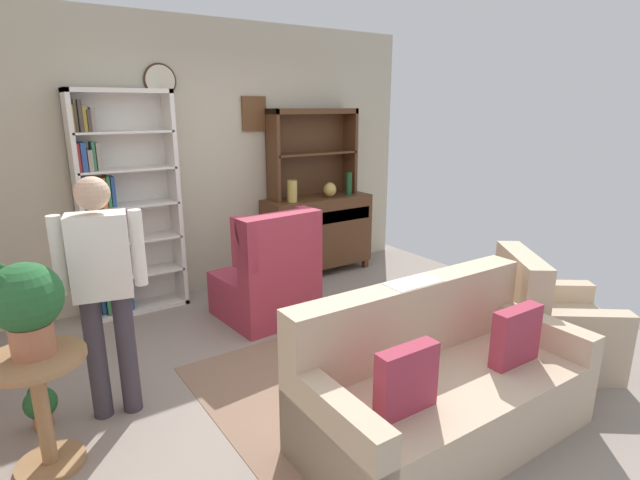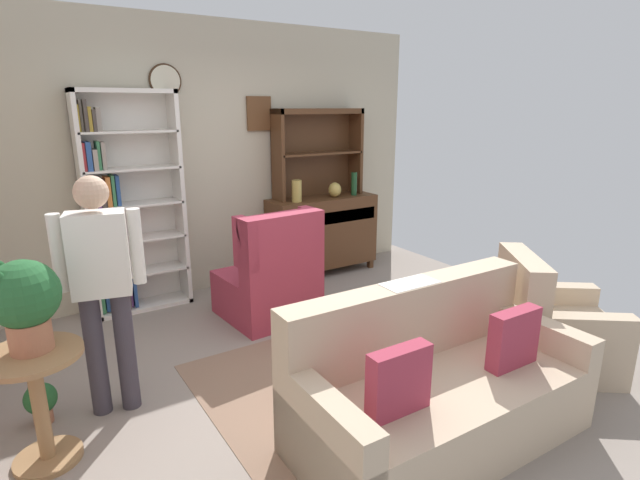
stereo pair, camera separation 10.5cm
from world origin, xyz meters
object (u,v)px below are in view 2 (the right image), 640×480
object	(u,v)px
vase_round	(335,190)
armchair_floral	(551,330)
person_reading	(102,280)
vase_tall	(297,191)
book_stack	(388,314)
couch_floral	(435,389)
sideboard_hutch	(317,141)
potted_plant_small	(41,400)
sideboard	(322,231)
potted_plant_large	(21,299)
bookshelf	(125,207)
wingback_chair	(271,280)
coffee_table	(396,328)
plant_stand	(38,396)
bottle_wine	(354,184)

from	to	relation	value
vase_round	armchair_floral	bearing A→B (deg)	-86.82
person_reading	vase_tall	bearing A→B (deg)	33.63
person_reading	book_stack	distance (m)	1.97
couch_floral	book_stack	world-z (taller)	couch_floral
sideboard_hutch	potted_plant_small	size ratio (longest dim) A/B	4.07
book_stack	sideboard	bearing A→B (deg)	69.04
vase_round	person_reading	xyz separation A→B (m)	(-2.79, -1.53, -0.10)
book_stack	potted_plant_small	bearing A→B (deg)	163.02
potted_plant_large	book_stack	distance (m)	2.34
potted_plant_large	bookshelf	bearing A→B (deg)	64.54
sideboard	vase_round	size ratio (longest dim) A/B	7.65
vase_round	wingback_chair	distance (m)	1.61
bookshelf	coffee_table	size ratio (longest dim) A/B	2.62
wingback_chair	book_stack	size ratio (longest dim) A/B	5.78
sideboard	person_reading	size ratio (longest dim) A/B	0.83
plant_stand	person_reading	size ratio (longest dim) A/B	0.43
plant_stand	potted_plant_large	distance (m)	0.56
bottle_wine	armchair_floral	distance (m)	2.82
couch_floral	wingback_chair	world-z (taller)	wingback_chair
bottle_wine	couch_floral	world-z (taller)	bottle_wine
sideboard	vase_round	xyz separation A→B (m)	(0.13, -0.07, 0.50)
bookshelf	plant_stand	xyz separation A→B (m)	(-0.93, -1.99, -0.61)
vase_round	potted_plant_small	distance (m)	3.62
wingback_chair	vase_round	bearing A→B (deg)	32.35
plant_stand	potted_plant_small	bearing A→B (deg)	89.13
potted_plant_large	vase_tall	bearing A→B (deg)	33.51
vase_tall	couch_floral	distance (m)	3.01
vase_tall	bottle_wine	world-z (taller)	bottle_wine
sideboard	plant_stand	size ratio (longest dim) A/B	1.92
armchair_floral	coffee_table	xyz separation A→B (m)	(-1.07, 0.57, 0.06)
bookshelf	wingback_chair	xyz separation A→B (m)	(1.04, -0.95, -0.64)
bottle_wine	potted_plant_large	size ratio (longest dim) A/B	0.54
vase_round	sideboard_hutch	bearing A→B (deg)	126.48
couch_floral	armchair_floral	size ratio (longest dim) A/B	1.69
sideboard_hutch	potted_plant_small	xyz separation A→B (m)	(-3.09, -1.61, -1.40)
vase_tall	armchair_floral	bearing A→B (deg)	-76.12
vase_tall	bottle_wine	bearing A→B (deg)	-0.66
bookshelf	bottle_wine	bearing A→B (deg)	-3.88
vase_tall	couch_floral	world-z (taller)	vase_tall
plant_stand	vase_round	bearing A→B (deg)	29.66
armchair_floral	wingback_chair	distance (m)	2.39
bookshelf	couch_floral	world-z (taller)	bookshelf
sideboard	bottle_wine	size ratio (longest dim) A/B	4.78
sideboard	potted_plant_small	world-z (taller)	sideboard
couch_floral	potted_plant_large	xyz separation A→B (m)	(-2.01, 1.05, 0.66)
bookshelf	vase_tall	size ratio (longest dim) A/B	8.74
sideboard_hutch	book_stack	distance (m)	2.68
vase_round	book_stack	bearing A→B (deg)	-114.54
vase_tall	couch_floral	xyz separation A→B (m)	(-0.69, -2.84, -0.73)
bottle_wine	person_reading	xyz separation A→B (m)	(-3.05, -1.50, -0.15)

